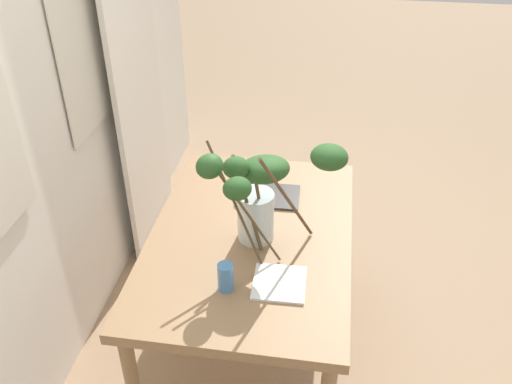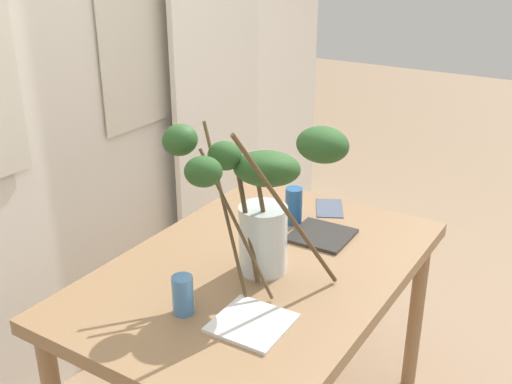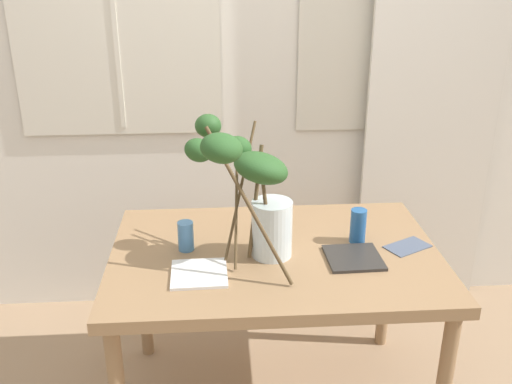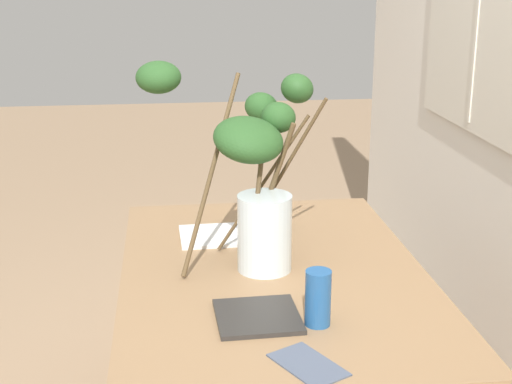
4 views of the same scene
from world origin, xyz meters
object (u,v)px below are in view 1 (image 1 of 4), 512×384
Objects in this scene: vase_with_branches at (260,193)px; drinking_glass_blue_right at (250,178)px; dining_table at (251,248)px; plate_square_left at (279,283)px; plate_square_right at (278,197)px; drinking_glass_blue_left at (226,277)px.

drinking_glass_blue_right is (0.43, 0.11, -0.21)m from vase_with_branches.
drinking_glass_blue_right is at bearing 9.88° from dining_table.
plate_square_right is (0.60, 0.08, 0.00)m from plate_square_left.
drinking_glass_blue_right is 0.69× the size of plate_square_left.
dining_table is at bearing -170.12° from drinking_glass_blue_right.
vase_with_branches is at bearing -19.44° from drinking_glass_blue_left.
vase_with_branches is (-0.09, -0.05, 0.36)m from dining_table.
drinking_glass_blue_left is at bearing 160.56° from vase_with_branches.
dining_table is at bearing 32.11° from vase_with_branches.
drinking_glass_blue_right reaches higher than dining_table.
drinking_glass_blue_right is 0.68× the size of plate_square_right.
vase_with_branches is 0.37m from plate_square_left.
drinking_glass_blue_left reaches higher than plate_square_left.
plate_square_right is at bearing -4.48° from vase_with_branches.
drinking_glass_blue_left is at bearing -178.40° from drinking_glass_blue_right.
drinking_glass_blue_right is at bearing 71.95° from plate_square_right.
vase_with_branches is at bearing 26.94° from plate_square_left.
vase_with_branches is at bearing -165.19° from drinking_glass_blue_right.
drinking_glass_blue_left is 0.22m from plate_square_left.
drinking_glass_blue_right is (0.70, 0.02, 0.01)m from drinking_glass_blue_left.
drinking_glass_blue_right reaches higher than plate_square_left.
plate_square_left is (0.06, -0.20, -0.05)m from drinking_glass_blue_left.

